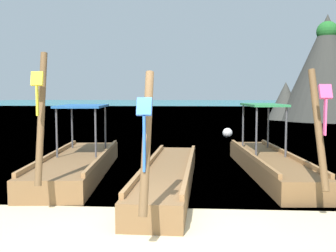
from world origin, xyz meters
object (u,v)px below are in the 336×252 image
mooring_buoy_near (227,133)px  karst_rock (324,69)px  longtail_boat_yellow_ribbon (78,163)px  longtail_boat_blue_ribbon (169,176)px  longtail_boat_pink_ribbon (269,162)px

mooring_buoy_near → karst_rock: bearing=56.3°
longtail_boat_yellow_ribbon → karst_rock: size_ratio=0.75×
longtail_boat_yellow_ribbon → karst_rock: karst_rock is taller
longtail_boat_blue_ribbon → longtail_boat_pink_ribbon: bearing=31.4°
mooring_buoy_near → longtail_boat_pink_ribbon: bearing=-87.6°
longtail_boat_yellow_ribbon → longtail_boat_blue_ribbon: longtail_boat_yellow_ribbon is taller
longtail_boat_blue_ribbon → mooring_buoy_near: size_ratio=14.69×
longtail_boat_yellow_ribbon → mooring_buoy_near: size_ratio=13.39×
karst_rock → mooring_buoy_near: 15.40m
longtail_boat_yellow_ribbon → longtail_boat_pink_ribbon: size_ratio=0.92×
longtail_boat_yellow_ribbon → longtail_boat_blue_ribbon: bearing=-25.7°
longtail_boat_pink_ribbon → mooring_buoy_near: 8.30m
longtail_boat_blue_ribbon → longtail_boat_pink_ribbon: 2.90m
mooring_buoy_near → longtail_boat_blue_ribbon: bearing=-102.2°
longtail_boat_blue_ribbon → mooring_buoy_near: bearing=77.8°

